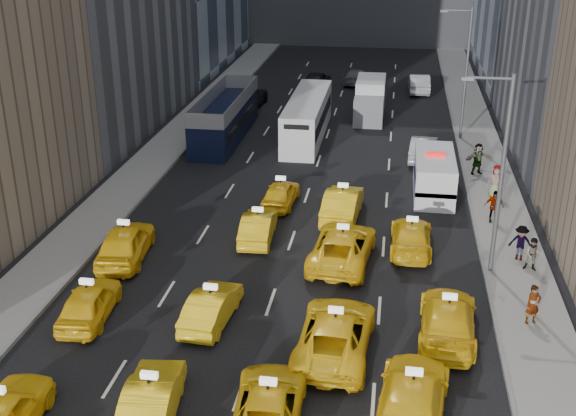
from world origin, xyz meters
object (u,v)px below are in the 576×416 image
object	(u,v)px
double_decker	(225,116)
nypd_van	(434,175)
city_bus	(307,118)
box_truck	(370,100)
pedestrian_0	(533,305)

from	to	relation	value
double_decker	nypd_van	bearing A→B (deg)	-32.54
nypd_van	city_bus	world-z (taller)	city_bus
city_bus	box_truck	world-z (taller)	box_truck
double_decker	box_truck	distance (m)	11.91
city_bus	box_truck	distance (m)	7.07
double_decker	city_bus	distance (m)	5.76
city_bus	pedestrian_0	distance (m)	26.12
city_bus	nypd_van	bearing A→B (deg)	-52.05
nypd_van	pedestrian_0	xyz separation A→B (m)	(3.32, -13.67, -0.13)
city_bus	box_truck	xyz separation A→B (m)	(4.12, 5.74, -0.01)
double_decker	city_bus	size ratio (longest dim) A/B	0.99
double_decker	box_truck	bearing A→B (deg)	33.57
nypd_van	box_truck	bearing A→B (deg)	105.88
box_truck	double_decker	bearing A→B (deg)	-143.69
double_decker	city_bus	bearing A→B (deg)	9.30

